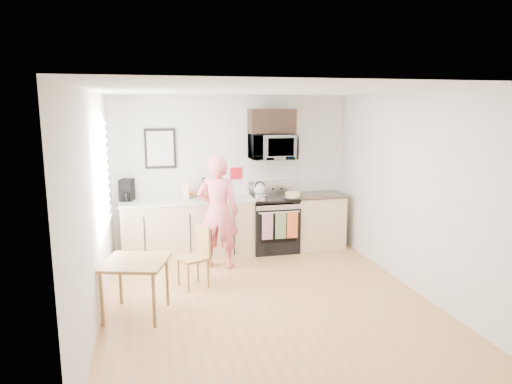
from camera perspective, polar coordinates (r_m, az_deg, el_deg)
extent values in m
plane|color=#AE7843|center=(5.96, 1.32, -13.29)|extent=(4.60, 4.60, 0.00)
cube|color=beige|center=(7.78, -2.88, 2.34)|extent=(4.00, 0.04, 2.60)
cube|color=beige|center=(3.46, 11.10, -8.32)|extent=(4.00, 0.04, 2.60)
cube|color=beige|center=(5.43, -19.54, -1.84)|extent=(0.04, 4.60, 2.60)
cube|color=beige|center=(6.36, 19.11, -0.07)|extent=(0.04, 4.60, 2.60)
cube|color=silver|center=(5.45, 1.44, 12.57)|extent=(4.00, 4.60, 0.04)
cube|color=silver|center=(6.16, -18.71, 1.99)|extent=(0.02, 1.40, 1.50)
cube|color=white|center=(6.16, -18.62, 2.00)|extent=(0.01, 1.30, 1.40)
cube|color=tan|center=(7.55, -8.41, -4.59)|extent=(2.10, 0.60, 0.90)
cube|color=beige|center=(7.45, -8.51, -1.10)|extent=(2.14, 0.64, 0.04)
cube|color=tan|center=(8.04, 7.67, -3.65)|extent=(0.84, 0.60, 0.90)
cube|color=black|center=(7.94, 7.75, -0.36)|extent=(0.88, 0.64, 0.04)
cube|color=black|center=(7.79, 2.19, -4.51)|extent=(0.76, 0.65, 0.77)
cube|color=black|center=(7.48, 2.83, -4.64)|extent=(0.61, 0.02, 0.45)
cube|color=silver|center=(7.40, 2.85, -2.17)|extent=(0.74, 0.02, 0.14)
cylinder|color=silver|center=(7.37, 2.95, -2.56)|extent=(0.68, 0.02, 0.02)
cube|color=black|center=(7.67, 2.22, -0.80)|extent=(0.76, 0.65, 0.04)
cube|color=silver|center=(7.91, 1.70, 0.58)|extent=(0.76, 0.08, 0.24)
cube|color=beige|center=(7.36, 1.45, -4.32)|extent=(0.18, 0.02, 0.44)
cube|color=#608055|center=(7.42, 3.09, -4.21)|extent=(0.18, 0.02, 0.44)
cube|color=#BF491C|center=(7.48, 4.57, -4.11)|extent=(0.18, 0.02, 0.44)
imported|color=silver|center=(7.65, 2.05, 5.68)|extent=(0.76, 0.51, 0.42)
cube|color=black|center=(7.67, 1.99, 8.84)|extent=(0.76, 0.35, 0.40)
cube|color=black|center=(7.58, -11.88, 5.35)|extent=(0.50, 0.03, 0.65)
cube|color=#AFB3A9|center=(7.56, -11.88, 5.33)|extent=(0.42, 0.01, 0.56)
cube|color=red|center=(7.77, -2.50, 2.34)|extent=(0.20, 0.02, 0.20)
imported|color=#C73645|center=(6.86, -4.78, -2.53)|extent=(0.72, 0.58, 1.72)
cube|color=brown|center=(5.49, -14.93, -8.48)|extent=(0.71, 0.71, 0.04)
cylinder|color=brown|center=(5.45, -18.74, -12.59)|extent=(0.04, 0.04, 0.63)
cylinder|color=brown|center=(5.27, -12.65, -13.11)|extent=(0.04, 0.04, 0.63)
cylinder|color=brown|center=(5.96, -16.62, -10.45)|extent=(0.04, 0.04, 0.63)
cylinder|color=brown|center=(5.79, -11.04, -10.82)|extent=(0.04, 0.04, 0.63)
cube|color=brown|center=(6.27, -7.89, -8.21)|extent=(0.46, 0.46, 0.03)
cube|color=brown|center=(6.28, -6.59, -6.06)|extent=(0.16, 0.34, 0.42)
cube|color=#5B0F10|center=(6.28, -6.42, -5.96)|extent=(0.17, 0.31, 0.35)
cylinder|color=brown|center=(6.15, -8.44, -10.67)|extent=(0.03, 0.03, 0.38)
cylinder|color=brown|center=(6.28, -5.99, -10.16)|extent=(0.03, 0.03, 0.38)
cylinder|color=brown|center=(6.40, -9.66, -9.85)|extent=(0.03, 0.03, 0.38)
cylinder|color=brown|center=(6.53, -7.29, -9.38)|extent=(0.03, 0.03, 0.38)
cube|color=brown|center=(7.60, -6.58, 0.22)|extent=(0.14, 0.17, 0.23)
cylinder|color=red|center=(7.68, -5.10, 0.02)|extent=(0.11, 0.11, 0.14)
imported|color=silver|center=(7.62, -8.40, -0.45)|extent=(0.28, 0.28, 0.06)
cube|color=tan|center=(7.46, -8.74, 0.07)|extent=(0.12, 0.12, 0.26)
cube|color=black|center=(7.56, -15.84, 0.27)|extent=(0.25, 0.28, 0.34)
cylinder|color=black|center=(7.47, -15.84, -0.52)|extent=(0.13, 0.13, 0.13)
cube|color=tan|center=(7.29, -4.10, -0.66)|extent=(0.31, 0.20, 0.11)
cylinder|color=black|center=(7.58, 4.61, -0.71)|extent=(0.30, 0.30, 0.02)
cylinder|color=tan|center=(7.57, 4.61, -0.33)|extent=(0.25, 0.25, 0.08)
sphere|color=silver|center=(7.72, 0.49, 0.23)|extent=(0.20, 0.20, 0.20)
cone|color=silver|center=(7.70, 0.49, 1.00)|extent=(0.06, 0.06, 0.06)
torus|color=black|center=(7.70, 0.49, 0.69)|extent=(0.18, 0.02, 0.18)
cylinder|color=silver|center=(7.37, 0.59, -0.71)|extent=(0.18, 0.18, 0.09)
cylinder|color=black|center=(7.25, 1.05, -0.61)|extent=(0.05, 0.16, 0.02)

